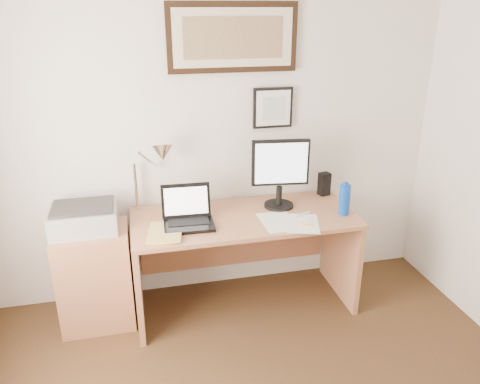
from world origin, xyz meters
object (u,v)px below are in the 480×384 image
object	(u,v)px
side_cabinet	(96,277)
book	(148,233)
desk	(241,240)
laptop	(188,216)
water_bottle	(344,200)
printer	(84,218)
lcd_monitor	(280,170)

from	to	relation	value
side_cabinet	book	bearing A→B (deg)	-26.67
desk	laptop	distance (m)	0.52
water_bottle	printer	size ratio (longest dim) A/B	0.51
water_bottle	printer	distance (m)	1.82
desk	lcd_monitor	size ratio (longest dim) A/B	3.08
water_bottle	laptop	distance (m)	1.12
water_bottle	book	world-z (taller)	water_bottle
water_bottle	lcd_monitor	world-z (taller)	lcd_monitor
side_cabinet	water_bottle	xyz separation A→B (m)	(1.78, -0.18, 0.50)
side_cabinet	desk	size ratio (longest dim) A/B	0.46
lcd_monitor	printer	bearing A→B (deg)	-178.86
book	printer	size ratio (longest dim) A/B	0.69
side_cabinet	desk	distance (m)	1.08
side_cabinet	lcd_monitor	size ratio (longest dim) A/B	1.40
printer	side_cabinet	bearing A→B (deg)	-39.45
book	laptop	xyz separation A→B (m)	(0.28, 0.11, 0.05)
side_cabinet	water_bottle	world-z (taller)	water_bottle
laptop	side_cabinet	bearing A→B (deg)	172.69
water_bottle	desk	size ratio (longest dim) A/B	0.14
side_cabinet	laptop	size ratio (longest dim) A/B	2.08
laptop	book	bearing A→B (deg)	-158.91
book	printer	xyz separation A→B (m)	(-0.41, 0.22, 0.06)
book	laptop	world-z (taller)	laptop
laptop	printer	distance (m)	0.70
lcd_monitor	printer	size ratio (longest dim) A/B	1.18
side_cabinet	printer	size ratio (longest dim) A/B	1.66
side_cabinet	desk	bearing A→B (deg)	1.89
lcd_monitor	book	bearing A→B (deg)	-165.97
laptop	water_bottle	bearing A→B (deg)	-4.66
desk	water_bottle	bearing A→B (deg)	-16.58
laptop	lcd_monitor	size ratio (longest dim) A/B	0.67
water_bottle	printer	bearing A→B (deg)	173.67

